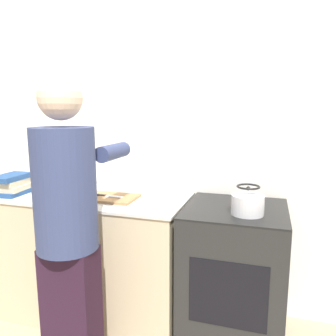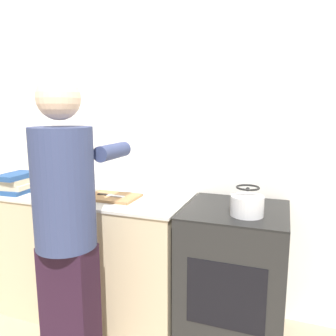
{
  "view_description": "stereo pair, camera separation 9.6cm",
  "coord_description": "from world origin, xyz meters",
  "px_view_note": "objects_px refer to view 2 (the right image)",
  "views": [
    {
      "loc": [
        0.91,
        -1.74,
        1.54
      ],
      "look_at": [
        0.3,
        0.22,
        1.18
      ],
      "focal_mm": 35.0,
      "sensor_mm": 36.0,
      "label": 1
    },
    {
      "loc": [
        1.0,
        -1.71,
        1.54
      ],
      "look_at": [
        0.3,
        0.22,
        1.18
      ],
      "focal_mm": 35.0,
      "sensor_mm": 36.0,
      "label": 2
    }
  ],
  "objects_px": {
    "canister_jar": "(70,181)",
    "cutting_board": "(113,197)",
    "person": "(67,221)",
    "bowl_prep": "(49,181)",
    "oven": "(234,276)",
    "kettle": "(247,203)",
    "knife": "(110,195)"
  },
  "relations": [
    {
      "from": "cutting_board",
      "to": "bowl_prep",
      "type": "xyz_separation_m",
      "value": [
        -0.69,
        0.17,
        0.03
      ]
    },
    {
      "from": "knife",
      "to": "kettle",
      "type": "bearing_deg",
      "value": 0.57
    },
    {
      "from": "oven",
      "to": "cutting_board",
      "type": "distance_m",
      "value": 0.98
    },
    {
      "from": "oven",
      "to": "bowl_prep",
      "type": "height_order",
      "value": "bowl_prep"
    },
    {
      "from": "oven",
      "to": "canister_jar",
      "type": "bearing_deg",
      "value": -179.33
    },
    {
      "from": "cutting_board",
      "to": "person",
      "type": "bearing_deg",
      "value": -89.19
    },
    {
      "from": "oven",
      "to": "kettle",
      "type": "xyz_separation_m",
      "value": [
        0.08,
        -0.11,
        0.54
      ]
    },
    {
      "from": "cutting_board",
      "to": "kettle",
      "type": "height_order",
      "value": "kettle"
    },
    {
      "from": "cutting_board",
      "to": "canister_jar",
      "type": "relative_size",
      "value": 2.11
    },
    {
      "from": "person",
      "to": "bowl_prep",
      "type": "relative_size",
      "value": 8.98
    },
    {
      "from": "oven",
      "to": "knife",
      "type": "height_order",
      "value": "knife"
    },
    {
      "from": "canister_jar",
      "to": "cutting_board",
      "type": "bearing_deg",
      "value": -5.46
    },
    {
      "from": "oven",
      "to": "cutting_board",
      "type": "relative_size",
      "value": 2.58
    },
    {
      "from": "kettle",
      "to": "canister_jar",
      "type": "xyz_separation_m",
      "value": [
        -1.32,
        0.1,
        0.01
      ]
    },
    {
      "from": "canister_jar",
      "to": "oven",
      "type": "bearing_deg",
      "value": 0.67
    },
    {
      "from": "oven",
      "to": "bowl_prep",
      "type": "relative_size",
      "value": 4.85
    },
    {
      "from": "kettle",
      "to": "bowl_prep",
      "type": "height_order",
      "value": "kettle"
    },
    {
      "from": "knife",
      "to": "bowl_prep",
      "type": "bearing_deg",
      "value": 169.04
    },
    {
      "from": "knife",
      "to": "bowl_prep",
      "type": "xyz_separation_m",
      "value": [
        -0.67,
        0.18,
        0.01
      ]
    },
    {
      "from": "bowl_prep",
      "to": "knife",
      "type": "bearing_deg",
      "value": -14.98
    },
    {
      "from": "person",
      "to": "bowl_prep",
      "type": "distance_m",
      "value": 0.99
    },
    {
      "from": "cutting_board",
      "to": "knife",
      "type": "height_order",
      "value": "knife"
    },
    {
      "from": "bowl_prep",
      "to": "canister_jar",
      "type": "bearing_deg",
      "value": -24.24
    },
    {
      "from": "bowl_prep",
      "to": "canister_jar",
      "type": "relative_size",
      "value": 1.12
    },
    {
      "from": "oven",
      "to": "person",
      "type": "xyz_separation_m",
      "value": [
        -0.85,
        -0.58,
        0.47
      ]
    },
    {
      "from": "oven",
      "to": "cutting_board",
      "type": "bearing_deg",
      "value": -176.58
    },
    {
      "from": "kettle",
      "to": "canister_jar",
      "type": "relative_size",
      "value": 1.14
    },
    {
      "from": "cutting_board",
      "to": "kettle",
      "type": "relative_size",
      "value": 1.85
    },
    {
      "from": "person",
      "to": "canister_jar",
      "type": "bearing_deg",
      "value": 124.67
    },
    {
      "from": "cutting_board",
      "to": "canister_jar",
      "type": "xyz_separation_m",
      "value": [
        -0.38,
        0.04,
        0.08
      ]
    },
    {
      "from": "person",
      "to": "cutting_board",
      "type": "height_order",
      "value": "person"
    },
    {
      "from": "cutting_board",
      "to": "knife",
      "type": "xyz_separation_m",
      "value": [
        -0.02,
        -0.01,
        0.01
      ]
    }
  ]
}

